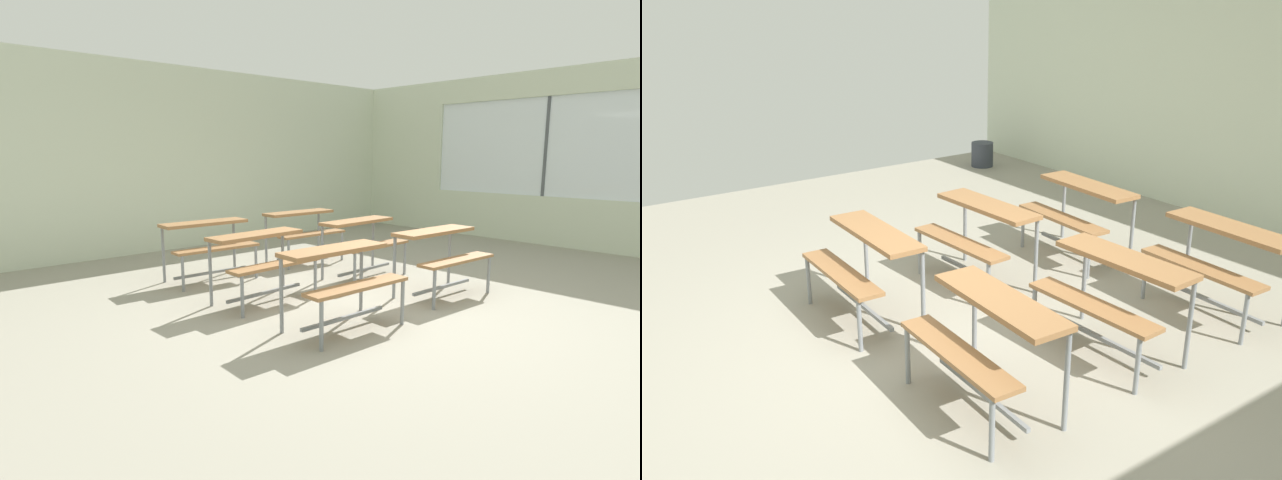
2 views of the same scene
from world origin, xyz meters
The scene contains 8 objects.
ground centered at (0.00, 0.00, -0.03)m, with size 10.00×9.00×0.05m, color gray.
desk_bench_r0c0 centered at (-0.67, -0.18, 0.56)m, with size 1.12×0.63×0.74m.
desk_bench_r0c1 centered at (0.93, -0.17, 0.56)m, with size 1.13×0.65×0.74m.
desk_bench_r1c0 centered at (-0.70, 0.99, 0.56)m, with size 1.13×0.64×0.74m.
desk_bench_r1c1 centered at (0.92, 1.00, 0.56)m, with size 1.12×0.63×0.74m.
desk_bench_r2c0 centered at (-0.65, 2.21, 0.56)m, with size 1.13×0.64×0.74m.
desk_bench_r2c1 centered at (0.95, 2.24, 0.56)m, with size 1.12×0.64×0.74m.
trash_bin centered at (-4.17, 3.70, 0.18)m, with size 0.33×0.33×0.36m, color #333842.
Camera 2 is at (4.02, -2.60, 2.60)m, focal length 38.99 mm.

